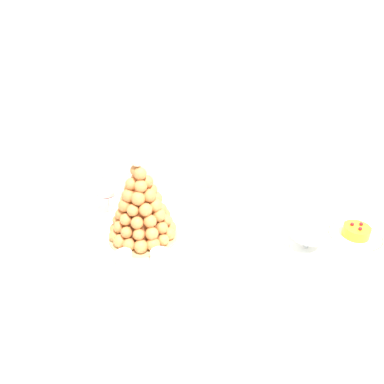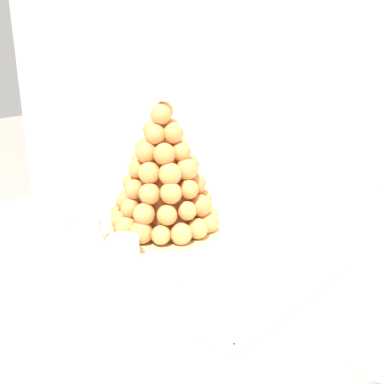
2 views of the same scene
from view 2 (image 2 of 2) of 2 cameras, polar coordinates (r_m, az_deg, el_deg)
The scene contains 9 objects.
buffet_table at distance 0.93m, azimuth 5.90°, elevation -17.18°, with size 1.51×0.85×0.78m.
serving_tray at distance 1.03m, azimuth -3.45°, elevation -6.40°, with size 0.68×0.38×0.02m.
croquembouche at distance 1.06m, azimuth -3.42°, elevation 1.91°, with size 0.26×0.26×0.33m.
dessert_cup_left at distance 1.16m, azimuth -15.91°, elevation -2.62°, with size 0.06×0.06×0.06m.
dessert_cup_mid_left at distance 1.05m, azimuth -12.25°, elevation -4.56°, with size 0.06×0.06×0.06m.
dessert_cup_centre at distance 0.96m, azimuth -8.19°, elevation -6.84°, with size 0.06×0.06×0.05m.
dessert_cup_mid_right at distance 0.87m, azimuth -2.99°, elevation -9.71°, with size 0.05×0.05×0.05m.
dessert_cup_right at distance 0.80m, azimuth 3.19°, elevation -12.36°, with size 0.05×0.05×0.05m.
wine_glass at distance 1.27m, azimuth -1.88°, elevation 4.31°, with size 0.08×0.08×0.17m.
Camera 2 is at (0.44, -0.61, 1.23)m, focal length 44.43 mm.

